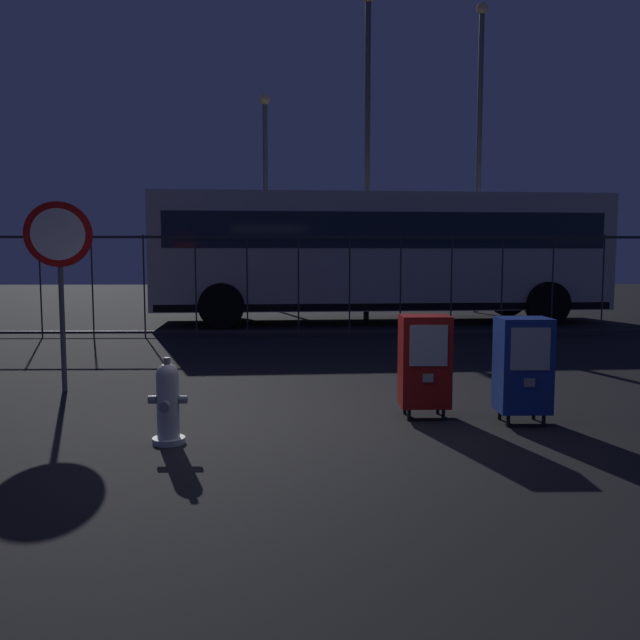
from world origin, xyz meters
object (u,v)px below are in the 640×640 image
object	(u,v)px
stop_sign	(59,256)
newspaper_box_secondary	(425,361)
fire_hydrant	(168,403)
street_light_far_left	(265,184)
newspaper_box_primary	(523,365)
bus_near	(379,251)
street_light_near_right	(479,139)
street_light_near_left	(367,134)

from	to	relation	value
stop_sign	newspaper_box_secondary	bearing A→B (deg)	-18.74
fire_hydrant	street_light_far_left	distance (m)	15.04
newspaper_box_primary	stop_sign	xyz separation A→B (m)	(-4.94, 1.62, 1.03)
street_light_far_left	newspaper_box_secondary	bearing A→B (deg)	-80.23
fire_hydrant	bus_near	xyz separation A→B (m)	(2.93, 10.46, 1.36)
newspaper_box_primary	street_light_near_right	size ratio (longest dim) A/B	0.12
newspaper_box_secondary	newspaper_box_primary	bearing A→B (deg)	-15.60
stop_sign	street_light_near_left	xyz separation A→B (m)	(4.37, 8.75, 2.93)
fire_hydrant	street_light_near_right	distance (m)	14.83
fire_hydrant	street_light_near_left	world-z (taller)	street_light_near_left
newspaper_box_primary	newspaper_box_secondary	distance (m)	0.93
newspaper_box_secondary	street_light_near_right	size ratio (longest dim) A/B	0.12
street_light_far_left	fire_hydrant	bearing A→B (deg)	-89.93
street_light_near_right	street_light_far_left	size ratio (longest dim) A/B	1.32
stop_sign	fire_hydrant	bearing A→B (deg)	-53.07
stop_sign	bus_near	xyz separation A→B (m)	(4.61, 8.21, 0.11)
newspaper_box_secondary	stop_sign	distance (m)	4.39
stop_sign	street_light_far_left	world-z (taller)	street_light_far_left
fire_hydrant	newspaper_box_secondary	xyz separation A→B (m)	(2.36, 0.87, 0.22)
street_light_near_left	newspaper_box_secondary	bearing A→B (deg)	-91.86
newspaper_box_primary	street_light_near_right	xyz separation A→B (m)	(2.65, 12.26, 4.16)
newspaper_box_secondary	street_light_near_right	bearing A→B (deg)	73.55
fire_hydrant	newspaper_box_secondary	bearing A→B (deg)	20.35
newspaper_box_secondary	bus_near	distance (m)	9.67
bus_near	street_light_far_left	distance (m)	5.51
fire_hydrant	stop_sign	size ratio (longest dim) A/B	0.33
fire_hydrant	bus_near	bearing A→B (deg)	74.37
street_light_near_left	fire_hydrant	bearing A→B (deg)	-103.72
newspaper_box_primary	newspaper_box_secondary	world-z (taller)	same
fire_hydrant	street_light_near_right	bearing A→B (deg)	65.39
newspaper_box_secondary	street_light_near_right	xyz separation A→B (m)	(3.55, 12.01, 4.16)
fire_hydrant	newspaper_box_primary	distance (m)	3.32
stop_sign	street_light_far_left	distance (m)	12.71
street_light_near_right	newspaper_box_secondary	bearing A→B (deg)	-106.45
newspaper_box_primary	street_light_near_left	distance (m)	11.12
stop_sign	bus_near	world-z (taller)	bus_near
newspaper_box_primary	stop_sign	bearing A→B (deg)	161.83
street_light_near_left	street_light_near_right	bearing A→B (deg)	30.41
newspaper_box_primary	bus_near	distance (m)	9.90
newspaper_box_secondary	street_light_far_left	size ratio (longest dim) A/B	0.16
street_light_near_left	street_light_far_left	distance (m)	4.63
newspaper_box_primary	stop_sign	distance (m)	5.30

